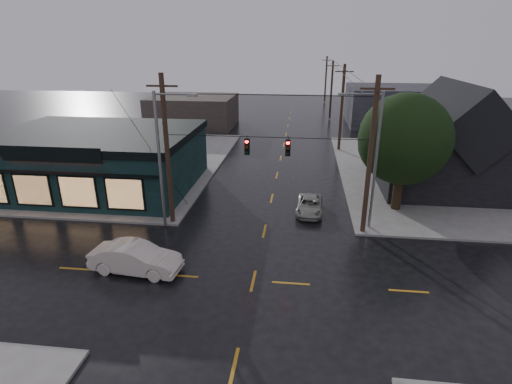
# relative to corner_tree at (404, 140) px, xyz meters

# --- Properties ---
(ground_plane) EXTENTS (160.00, 160.00, 0.00)m
(ground_plane) POSITION_rel_corner_tree_xyz_m (-9.46, -10.74, -5.42)
(ground_plane) COLOR black
(sidewalk_nw) EXTENTS (28.00, 28.00, 0.15)m
(sidewalk_nw) POSITION_rel_corner_tree_xyz_m (-29.46, 9.26, -5.34)
(sidewalk_nw) COLOR slate
(sidewalk_nw) RESTS_ON ground
(sidewalk_ne) EXTENTS (28.00, 28.00, 0.15)m
(sidewalk_ne) POSITION_rel_corner_tree_xyz_m (10.54, 9.26, -5.34)
(sidewalk_ne) COLOR slate
(sidewalk_ne) RESTS_ON ground
(pizza_shop) EXTENTS (16.30, 12.34, 4.90)m
(pizza_shop) POSITION_rel_corner_tree_xyz_m (-24.46, 2.21, -2.86)
(pizza_shop) COLOR black
(pizza_shop) RESTS_ON ground
(ne_building) EXTENTS (12.60, 11.60, 8.75)m
(ne_building) POSITION_rel_corner_tree_xyz_m (5.54, 6.26, -0.94)
(ne_building) COLOR black
(ne_building) RESTS_ON ground
(corner_tree) EXTENTS (6.52, 6.52, 8.55)m
(corner_tree) POSITION_rel_corner_tree_xyz_m (0.00, 0.00, 0.00)
(corner_tree) COLOR black
(corner_tree) RESTS_ON ground
(utility_pole_nw) EXTENTS (2.00, 0.32, 10.15)m
(utility_pole_nw) POSITION_rel_corner_tree_xyz_m (-15.96, -4.24, -5.42)
(utility_pole_nw) COLOR black
(utility_pole_nw) RESTS_ON ground
(utility_pole_ne) EXTENTS (2.00, 0.32, 10.15)m
(utility_pole_ne) POSITION_rel_corner_tree_xyz_m (-2.96, -4.24, -5.42)
(utility_pole_ne) COLOR black
(utility_pole_ne) RESTS_ON ground
(utility_pole_far_a) EXTENTS (2.00, 0.32, 9.65)m
(utility_pole_far_a) POSITION_rel_corner_tree_xyz_m (-2.96, 17.26, -5.42)
(utility_pole_far_a) COLOR black
(utility_pole_far_a) RESTS_ON ground
(utility_pole_far_b) EXTENTS (2.00, 0.32, 9.15)m
(utility_pole_far_b) POSITION_rel_corner_tree_xyz_m (-2.96, 37.26, -5.42)
(utility_pole_far_b) COLOR black
(utility_pole_far_b) RESTS_ON ground
(utility_pole_far_c) EXTENTS (2.00, 0.32, 9.15)m
(utility_pole_far_c) POSITION_rel_corner_tree_xyz_m (-2.96, 57.26, -5.42)
(utility_pole_far_c) COLOR black
(utility_pole_far_c) RESTS_ON ground
(span_signal_assembly) EXTENTS (13.00, 0.48, 1.23)m
(span_signal_assembly) POSITION_rel_corner_tree_xyz_m (-9.36, -4.24, 0.28)
(span_signal_assembly) COLOR black
(span_signal_assembly) RESTS_ON ground
(streetlight_nw) EXTENTS (5.40, 0.30, 9.15)m
(streetlight_nw) POSITION_rel_corner_tree_xyz_m (-16.26, -4.94, -5.42)
(streetlight_nw) COLOR gray
(streetlight_nw) RESTS_ON ground
(streetlight_ne) EXTENTS (5.40, 0.30, 9.15)m
(streetlight_ne) POSITION_rel_corner_tree_xyz_m (-2.46, -3.54, -5.42)
(streetlight_ne) COLOR gray
(streetlight_ne) RESTS_ON ground
(bg_building_west) EXTENTS (12.00, 10.00, 4.40)m
(bg_building_west) POSITION_rel_corner_tree_xyz_m (-23.46, 29.26, -3.22)
(bg_building_west) COLOR #312A24
(bg_building_west) RESTS_ON ground
(bg_building_east) EXTENTS (14.00, 12.00, 5.60)m
(bg_building_east) POSITION_rel_corner_tree_xyz_m (6.54, 34.26, -2.62)
(bg_building_east) COLOR #252429
(bg_building_east) RESTS_ON ground
(sedan_cream) EXTENTS (5.13, 2.21, 1.64)m
(sedan_cream) POSITION_rel_corner_tree_xyz_m (-15.97, -10.56, -4.60)
(sedan_cream) COLOR beige
(sedan_cream) RESTS_ON ground
(suv_silver) EXTENTS (2.05, 4.14, 1.13)m
(suv_silver) POSITION_rel_corner_tree_xyz_m (-6.45, -1.25, -4.85)
(suv_silver) COLOR gray
(suv_silver) RESTS_ON ground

